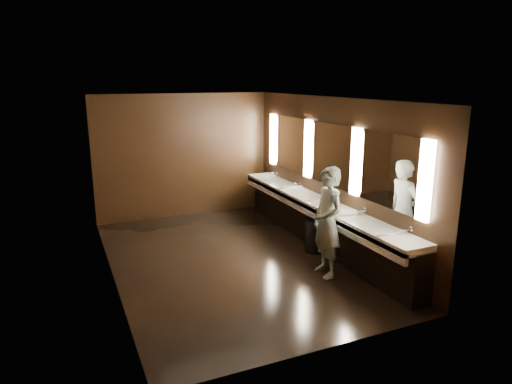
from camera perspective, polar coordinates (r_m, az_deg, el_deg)
floor at (r=8.16m, az=-3.09°, el=-8.48°), size 6.00×6.00×0.00m
ceiling at (r=7.55m, az=-3.38°, el=11.56°), size 4.00×6.00×0.02m
wall_back at (r=10.55m, az=-9.01°, el=4.47°), size 4.00×0.02×2.80m
wall_front at (r=5.14m, az=8.71°, el=-5.73°), size 4.00×0.02×2.80m
wall_left at (r=7.30m, az=-18.08°, el=-0.33°), size 0.02×6.00×2.80m
wall_right at (r=8.63m, az=9.31°, el=2.33°), size 0.02×6.00×2.80m
sink_counter at (r=8.74m, az=7.94°, el=-3.59°), size 0.55×5.40×1.01m
mirror_band at (r=8.55m, az=9.29°, el=4.61°), size 0.06×5.03×1.15m
person at (r=7.37m, az=8.92°, el=-3.74°), size 0.46×0.67×1.79m
trash_bin at (r=8.51m, az=7.48°, el=-5.45°), size 0.43×0.43×0.61m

